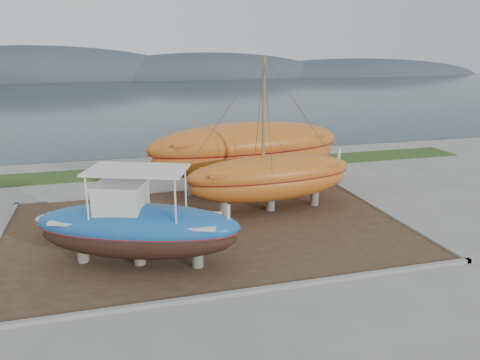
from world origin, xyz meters
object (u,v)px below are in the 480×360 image
object	(u,v)px
white_dinghy	(78,224)
blue_caique	(137,218)
orange_sailboat	(272,136)
orange_bare_hull	(247,157)

from	to	relation	value
white_dinghy	blue_caique	bearing A→B (deg)	-41.88
white_dinghy	orange_sailboat	distance (m)	9.91
orange_bare_hull	orange_sailboat	bearing A→B (deg)	-94.21
blue_caique	orange_sailboat	distance (m)	8.50
blue_caique	orange_sailboat	bearing A→B (deg)	54.54
white_dinghy	orange_sailboat	bearing A→B (deg)	20.32
blue_caique	orange_bare_hull	size ratio (longest dim) A/B	0.67
orange_bare_hull	blue_caique	bearing A→B (deg)	-134.07
blue_caique	white_dinghy	size ratio (longest dim) A/B	2.12
blue_caique	white_dinghy	world-z (taller)	blue_caique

